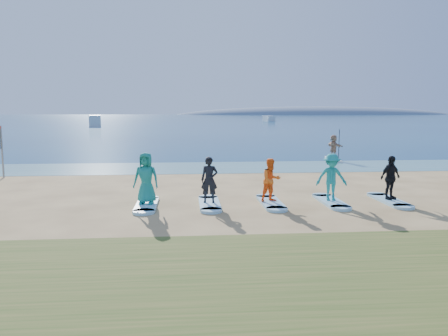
{
  "coord_description": "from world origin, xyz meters",
  "views": [
    {
      "loc": [
        -0.87,
        -14.0,
        3.24
      ],
      "look_at": [
        0.5,
        2.0,
        1.1
      ],
      "focal_mm": 35.0,
      "sensor_mm": 36.0,
      "label": 1
    }
  ],
  "objects": [
    {
      "name": "surfboard_4",
      "position": [
        6.3,
        0.68,
        0.04
      ],
      "size": [
        0.7,
        2.2,
        0.09
      ],
      "primitive_type": "cube",
      "color": "#9CD7F1",
      "rests_on": "ground"
    },
    {
      "name": "surfboard_3",
      "position": [
        4.16,
        0.68,
        0.04
      ],
      "size": [
        0.7,
        2.2,
        0.09
      ],
      "primitive_type": "cube",
      "color": "#9CD7F1",
      "rests_on": "ground"
    },
    {
      "name": "surfboard_0",
      "position": [
        -2.25,
        0.68,
        0.04
      ],
      "size": [
        0.7,
        2.2,
        0.09
      ],
      "primitive_type": "cube",
      "color": "#9CD7F1",
      "rests_on": "ground"
    },
    {
      "name": "boat_offshore_b",
      "position": [
        23.45,
        114.14,
        0.0
      ],
      "size": [
        2.76,
        6.03,
        1.51
      ],
      "primitive_type": "cube",
      "rotation": [
        0.0,
        0.0,
        0.11
      ],
      "color": "silver",
      "rests_on": "ground"
    },
    {
      "name": "student_0",
      "position": [
        -2.25,
        0.68,
        0.96
      ],
      "size": [
        0.94,
        0.71,
        1.74
      ],
      "primitive_type": "imported",
      "rotation": [
        0.0,
        0.0,
        -0.19
      ],
      "color": "#1B8479",
      "rests_on": "surfboard_0"
    },
    {
      "name": "ocean",
      "position": [
        0.0,
        160.0,
        0.01
      ],
      "size": [
        600.0,
        600.0,
        0.0
      ],
      "primitive_type": "plane",
      "color": "navy",
      "rests_on": "ground"
    },
    {
      "name": "surfboard_2",
      "position": [
        2.02,
        0.68,
        0.04
      ],
      "size": [
        0.7,
        2.2,
        0.09
      ],
      "primitive_type": "cube",
      "color": "#9CD7F1",
      "rests_on": "ground"
    },
    {
      "name": "ground",
      "position": [
        0.0,
        0.0,
        0.0
      ],
      "size": [
        600.0,
        600.0,
        0.0
      ],
      "primitive_type": "plane",
      "color": "tan",
      "rests_on": "ground"
    },
    {
      "name": "boat_offshore_a",
      "position": [
        -18.95,
        74.77,
        0.0
      ],
      "size": [
        3.62,
        7.86,
        2.19
      ],
      "primitive_type": "cube",
      "rotation": [
        0.0,
        0.0,
        0.2
      ],
      "color": "silver",
      "rests_on": "ground"
    },
    {
      "name": "surfboard_1",
      "position": [
        -0.12,
        0.68,
        0.04
      ],
      "size": [
        0.7,
        2.2,
        0.09
      ],
      "primitive_type": "cube",
      "color": "#9CD7F1",
      "rests_on": "ground"
    },
    {
      "name": "student_4",
      "position": [
        6.3,
        0.68,
        0.87
      ],
      "size": [
        0.99,
        0.72,
        1.55
      ],
      "primitive_type": "imported",
      "rotation": [
        0.0,
        0.0,
        0.42
      ],
      "color": "black",
      "rests_on": "surfboard_4"
    },
    {
      "name": "student_2",
      "position": [
        2.02,
        0.68,
        0.84
      ],
      "size": [
        0.88,
        0.79,
        1.5
      ],
      "primitive_type": "imported",
      "rotation": [
        0.0,
        0.0,
        0.37
      ],
      "color": "orange",
      "rests_on": "surfboard_2"
    },
    {
      "name": "student_1",
      "position": [
        -0.12,
        0.68,
        0.88
      ],
      "size": [
        0.61,
        0.44,
        1.58
      ],
      "primitive_type": "imported",
      "rotation": [
        0.0,
        0.0,
        -0.11
      ],
      "color": "black",
      "rests_on": "surfboard_1"
    },
    {
      "name": "paddleboarder",
      "position": [
        8.59,
        13.39,
        0.89
      ],
      "size": [
        0.87,
        1.5,
        1.54
      ],
      "primitive_type": "imported",
      "rotation": [
        0.0,
        0.0,
        1.88
      ],
      "color": "tan",
      "rests_on": "paddleboard"
    },
    {
      "name": "shallow_water",
      "position": [
        0.0,
        10.5,
        0.01
      ],
      "size": [
        600.0,
        600.0,
        0.0
      ],
      "primitive_type": "plane",
      "color": "teal",
      "rests_on": "ground"
    },
    {
      "name": "student_3",
      "position": [
        4.16,
        0.68,
        0.91
      ],
      "size": [
        1.13,
        0.74,
        1.65
      ],
      "primitive_type": "imported",
      "rotation": [
        0.0,
        0.0,
        -0.13
      ],
      "color": "teal",
      "rests_on": "surfboard_3"
    },
    {
      "name": "paddleboard",
      "position": [
        8.59,
        13.39,
        0.06
      ],
      "size": [
        1.23,
        3.08,
        0.12
      ],
      "primitive_type": "cube",
      "rotation": [
        0.0,
        0.0,
        -0.18
      ],
      "color": "silver",
      "rests_on": "ground"
    },
    {
      "name": "island_ridge",
      "position": [
        95.0,
        300.0,
        0.0
      ],
      "size": [
        220.0,
        56.0,
        18.0
      ],
      "primitive_type": "ellipsoid",
      "color": "slate",
      "rests_on": "ground"
    }
  ]
}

